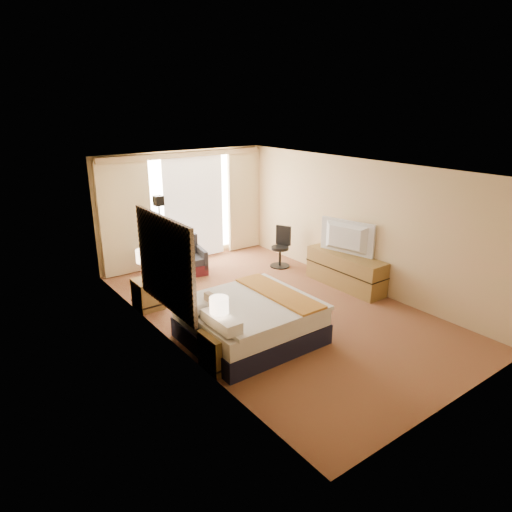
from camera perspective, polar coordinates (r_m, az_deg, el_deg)
floor at (r=8.51m, az=2.49°, el=-6.60°), size 4.20×7.00×0.02m
ceiling at (r=7.77m, az=2.76°, el=11.02°), size 4.20×7.00×0.02m
wall_back at (r=10.90m, az=-9.09°, el=6.09°), size 4.20×0.02×2.60m
wall_front at (r=5.93m, az=24.50°, el=-6.29°), size 4.20×0.02×2.60m
wall_left at (r=6.98m, az=-10.93°, el=-1.21°), size 0.02×7.00×2.60m
wall_right at (r=9.46m, az=12.58°, el=3.96°), size 0.02×7.00×2.60m
headboard at (r=7.17m, az=-11.33°, el=-0.85°), size 0.06×1.85×1.50m
nightstand_left at (r=6.67m, az=-4.51°, el=-11.64°), size 0.45×0.52×0.55m
nightstand_right at (r=8.68m, az=-13.36°, el=-4.62°), size 0.45×0.52×0.55m
media_dresser at (r=9.55m, az=11.11°, el=-1.79°), size 0.50×1.80×0.70m
window at (r=10.98m, az=-7.86°, el=6.36°), size 2.30×0.02×2.30m
curtains at (r=10.77m, az=-8.85°, el=6.55°), size 4.12×0.19×2.56m
bed at (r=7.32m, az=-0.79°, el=-8.03°), size 1.94×1.77×0.94m
loveseat at (r=10.21m, az=-10.09°, el=-0.87°), size 1.41×0.93×0.81m
floor_lamp at (r=9.35m, az=-11.90°, el=4.05°), size 0.24×0.24×1.89m
desk_chair at (r=10.55m, az=3.15°, el=0.92°), size 0.47×0.47×0.94m
lamp_left at (r=6.31m, az=-4.64°, el=-6.24°), size 0.27×0.27×0.56m
lamp_right at (r=8.42m, az=-13.86°, el=-0.08°), size 0.28×0.28×0.58m
tissue_box at (r=6.39m, az=-3.78°, el=-9.69°), size 0.14×0.14×0.10m
telephone at (r=8.40m, az=-13.11°, el=-3.08°), size 0.22×0.18×0.08m
television at (r=9.33m, az=10.96°, el=2.22°), size 0.43×1.20×0.69m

